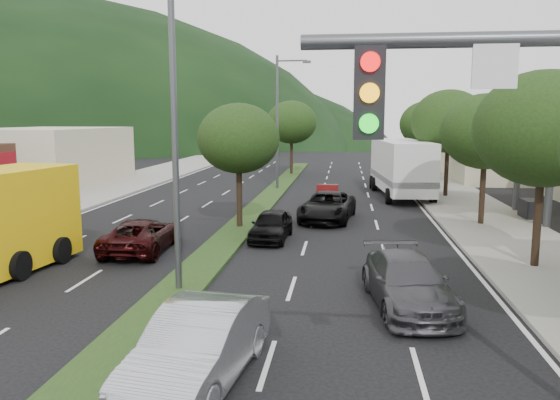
# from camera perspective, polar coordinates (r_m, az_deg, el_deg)

# --- Properties ---
(sidewalk_right) EXTENTS (5.00, 90.00, 0.15)m
(sidewalk_right) POSITION_cam_1_polar(r_m,az_deg,el_deg) (34.32, 19.13, -0.86)
(sidewalk_right) COLOR gray
(sidewalk_right) RESTS_ON ground
(sidewalk_left) EXTENTS (6.00, 90.00, 0.15)m
(sidewalk_left) POSITION_cam_1_polar(r_m,az_deg,el_deg) (38.12, -21.67, -0.09)
(sidewalk_left) COLOR gray
(sidewalk_left) RESTS_ON ground
(median) EXTENTS (1.60, 56.00, 0.12)m
(median) POSITION_cam_1_polar(r_m,az_deg,el_deg) (36.85, -1.26, 0.21)
(median) COLOR #193212
(median) RESTS_ON ground
(bldg_left_far) EXTENTS (9.00, 14.00, 4.60)m
(bldg_left_far) POSITION_cam_1_polar(r_m,az_deg,el_deg) (48.63, -23.01, 4.22)
(bldg_left_far) COLOR beige
(bldg_left_far) RESTS_ON ground
(bldg_right_far) EXTENTS (10.00, 16.00, 5.20)m
(bldg_right_far) POSITION_cam_1_polar(r_m,az_deg,el_deg) (54.11, 22.30, 4.95)
(bldg_right_far) COLOR beige
(bldg_right_far) RESTS_ON ground
(tree_r_b) EXTENTS (4.80, 4.80, 6.94)m
(tree_r_b) POSITION_cam_1_polar(r_m,az_deg,el_deg) (21.23, 25.87, 6.69)
(tree_r_b) COLOR black
(tree_r_b) RESTS_ON sidewalk_right
(tree_r_c) EXTENTS (4.40, 4.40, 6.48)m
(tree_r_c) POSITION_cam_1_polar(r_m,az_deg,el_deg) (28.93, 20.70, 6.69)
(tree_r_c) COLOR black
(tree_r_c) RESTS_ON sidewalk_right
(tree_r_d) EXTENTS (5.00, 5.00, 7.17)m
(tree_r_d) POSITION_cam_1_polar(r_m,az_deg,el_deg) (38.71, 17.21, 7.85)
(tree_r_d) COLOR black
(tree_r_d) RESTS_ON sidewalk_right
(tree_r_e) EXTENTS (4.60, 4.60, 6.71)m
(tree_r_e) POSITION_cam_1_polar(r_m,az_deg,el_deg) (48.58, 15.09, 7.66)
(tree_r_e) COLOR black
(tree_r_e) RESTS_ON sidewalk_right
(tree_med_near) EXTENTS (4.00, 4.00, 6.02)m
(tree_med_near) POSITION_cam_1_polar(r_m,az_deg,el_deg) (26.61, -4.34, 6.41)
(tree_med_near) COLOR black
(tree_med_near) RESTS_ON median
(tree_med_far) EXTENTS (4.80, 4.80, 6.94)m
(tree_med_far) POSITION_cam_1_polar(r_m,az_deg,el_deg) (52.35, 1.21, 8.13)
(tree_med_far) COLOR black
(tree_med_far) RESTS_ON median
(streetlight_near) EXTENTS (2.60, 0.25, 10.00)m
(streetlight_near) POSITION_cam_1_polar(r_m,az_deg,el_deg) (16.83, -10.35, 8.99)
(streetlight_near) COLOR #47494C
(streetlight_near) RESTS_ON ground
(streetlight_mid) EXTENTS (2.60, 0.25, 10.00)m
(streetlight_mid) POSITION_cam_1_polar(r_m,az_deg,el_deg) (41.39, -0.01, 8.80)
(streetlight_mid) COLOR #47494C
(streetlight_mid) RESTS_ON ground
(sedan_silver) EXTENTS (2.31, 5.08, 1.62)m
(sedan_silver) POSITION_cam_1_polar(r_m,az_deg,el_deg) (11.66, -8.45, -14.83)
(sedan_silver) COLOR #ADB0B6
(sedan_silver) RESTS_ON ground
(suv_maroon) EXTENTS (2.50, 5.00, 1.36)m
(suv_maroon) POSITION_cam_1_polar(r_m,az_deg,el_deg) (23.03, -14.29, -3.57)
(suv_maroon) COLOR black
(suv_maroon) RESTS_ON ground
(car_queue_a) EXTENTS (1.77, 4.00, 1.34)m
(car_queue_a) POSITION_cam_1_polar(r_m,az_deg,el_deg) (24.43, -0.93, -2.64)
(car_queue_a) COLOR black
(car_queue_a) RESTS_ON ground
(car_queue_b) EXTENTS (2.74, 5.31, 1.47)m
(car_queue_b) POSITION_cam_1_polar(r_m,az_deg,el_deg) (16.31, 13.19, -8.35)
(car_queue_b) COLOR #424246
(car_queue_b) RESTS_ON ground
(car_queue_c) EXTENTS (1.45, 3.91, 1.28)m
(car_queue_c) POSITION_cam_1_polar(r_m,az_deg,el_deg) (34.09, 4.97, 0.48)
(car_queue_c) COLOR #4C0C0D
(car_queue_c) RESTS_ON ground
(car_queue_d) EXTENTS (3.20, 5.72, 1.51)m
(car_queue_d) POSITION_cam_1_polar(r_m,az_deg,el_deg) (29.13, 4.98, -0.67)
(car_queue_d) COLOR black
(car_queue_d) RESTS_ON ground
(motorhome) EXTENTS (3.95, 10.29, 3.86)m
(motorhome) POSITION_cam_1_polar(r_m,az_deg,el_deg) (38.94, 12.52, 3.42)
(motorhome) COLOR silver
(motorhome) RESTS_ON ground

